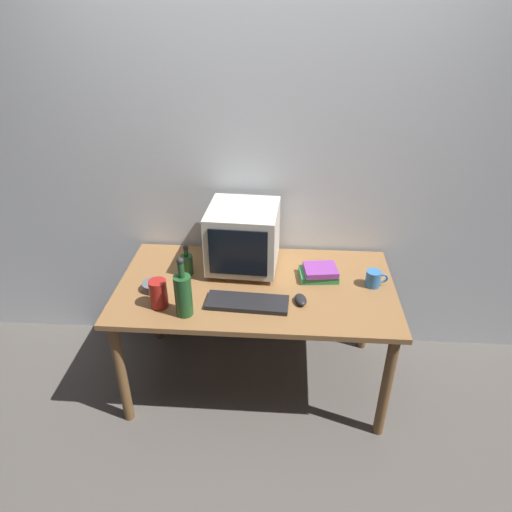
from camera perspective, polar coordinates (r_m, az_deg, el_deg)
ground_plane at (r=2.97m, az=0.00°, el=-14.86°), size 6.00×6.00×0.00m
back_wall at (r=2.70m, az=0.70°, el=11.81°), size 4.00×0.08×2.50m
desk at (r=2.57m, az=0.00°, el=-5.02°), size 1.51×0.82×0.70m
crt_monitor at (r=2.58m, az=-1.59°, el=2.33°), size 0.40×0.41×0.37m
keyboard at (r=2.36m, az=-1.09°, el=-5.78°), size 0.43×0.17×0.02m
computer_mouse at (r=2.39m, az=5.53°, el=-5.39°), size 0.08×0.11×0.04m
bottle_tall at (r=2.27m, az=-8.99°, el=-4.62°), size 0.09×0.09×0.32m
bottle_short at (r=2.61m, az=-8.54°, el=-0.93°), size 0.07×0.07×0.18m
book_stack at (r=2.58m, az=7.83°, el=-2.06°), size 0.22×0.18×0.07m
mug at (r=2.57m, az=14.35°, el=-2.72°), size 0.12×0.08×0.09m
cd_spindle at (r=2.53m, az=-12.56°, el=-3.66°), size 0.12×0.12×0.04m
metal_canister at (r=2.37m, az=-11.96°, el=-4.59°), size 0.09×0.09×0.15m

